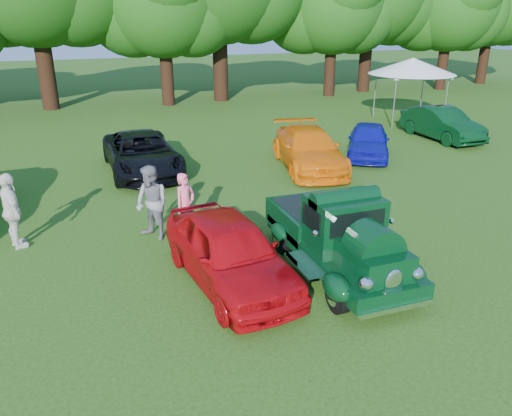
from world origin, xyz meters
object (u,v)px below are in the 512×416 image
object	(u,v)px
back_car_black	(142,153)
spectator_pink	(186,205)
red_convertible	(230,251)
back_car_green	(442,124)
spectator_white	(12,211)
spectator_grey	(152,203)
canopy_tent	(412,67)
hero_pickup	(337,237)
back_car_blue	(368,140)
back_car_orange	(309,149)

from	to	relation	value
back_car_black	spectator_pink	distance (m)	5.96
spectator_pink	red_convertible	bearing A→B (deg)	-114.62
back_car_black	spectator_pink	world-z (taller)	spectator_pink
back_car_green	spectator_white	world-z (taller)	spectator_white
spectator_grey	canopy_tent	distance (m)	18.09
spectator_white	canopy_tent	xyz separation A→B (m)	(18.22, 9.35, 1.90)
back_car_black	spectator_white	xyz separation A→B (m)	(-3.83, -5.21, 0.25)
hero_pickup	spectator_grey	world-z (taller)	spectator_grey
back_car_blue	spectator_pink	bearing A→B (deg)	-117.29
spectator_pink	canopy_tent	distance (m)	17.48
hero_pickup	spectator_white	distance (m)	7.80
back_car_black	spectator_white	size ratio (longest dim) A/B	2.67
back_car_green	canopy_tent	bearing A→B (deg)	76.79
back_car_green	spectator_pink	size ratio (longest dim) A/B	2.58
red_convertible	back_car_black	size ratio (longest dim) A/B	0.85
spectator_white	hero_pickup	bearing A→B (deg)	-137.37
back_car_orange	red_convertible	bearing A→B (deg)	-115.49
back_car_green	red_convertible	bearing A→B (deg)	-145.35
back_car_black	back_car_green	distance (m)	13.56
back_car_blue	spectator_pink	xyz separation A→B (m)	(-8.55, -4.97, 0.18)
spectator_grey	spectator_white	distance (m)	3.33
back_car_orange	back_car_blue	xyz separation A→B (m)	(2.94, 0.63, -0.06)
back_car_blue	canopy_tent	size ratio (longest dim) A/B	0.75
back_car_blue	spectator_pink	size ratio (longest dim) A/B	2.31
back_car_green	back_car_blue	bearing A→B (deg)	-163.86
back_car_blue	spectator_grey	size ratio (longest dim) A/B	2.02
back_car_green	spectator_grey	world-z (taller)	spectator_grey
back_car_green	spectator_grey	size ratio (longest dim) A/B	2.25
red_convertible	spectator_grey	world-z (taller)	spectator_grey
back_car_orange	spectator_pink	distance (m)	7.09
back_car_orange	back_car_blue	world-z (taller)	back_car_orange
hero_pickup	spectator_white	xyz separation A→B (m)	(-6.84, 3.73, 0.17)
back_car_black	back_car_orange	xyz separation A→B (m)	(5.86, -1.61, 0.02)
red_convertible	spectator_pink	bearing A→B (deg)	90.05
spectator_pink	back_car_black	bearing A→B (deg)	61.05
back_car_black	back_car_orange	distance (m)	6.08
spectator_white	canopy_tent	distance (m)	20.57
red_convertible	canopy_tent	world-z (taller)	canopy_tent
spectator_white	canopy_tent	world-z (taller)	canopy_tent
back_car_black	hero_pickup	bearing A→B (deg)	-72.67
spectator_pink	spectator_white	size ratio (longest dim) A/B	0.88
spectator_grey	spectator_white	size ratio (longest dim) A/B	1.01
red_convertible	back_car_black	xyz separation A→B (m)	(-0.59, 8.68, -0.03)
back_car_green	spectator_grey	distance (m)	15.46
red_convertible	spectator_white	size ratio (longest dim) A/B	2.28
back_car_blue	canopy_tent	distance (m)	7.88
back_car_orange	back_car_green	size ratio (longest dim) A/B	1.15
spectator_pink	back_car_green	bearing A→B (deg)	-5.81
back_car_blue	back_car_green	xyz separation A→B (m)	(4.74, 1.42, 0.05)
red_convertible	spectator_white	xyz separation A→B (m)	(-4.42, 3.47, 0.21)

